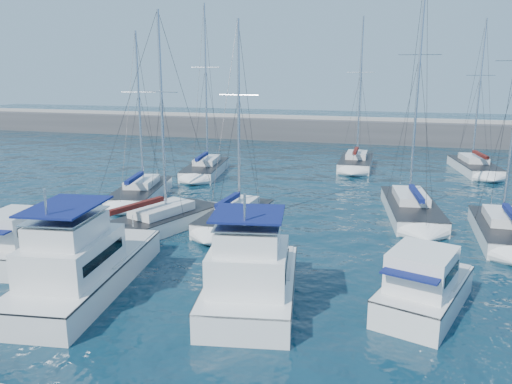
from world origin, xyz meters
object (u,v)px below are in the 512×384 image
(sailboat_mid_a, at_px, (141,192))
(sailboat_back_c, at_px, (474,166))
(motor_yacht_port_inner, at_px, (82,268))
(sailboat_mid_d, at_px, (411,208))
(motor_yacht_stbd_outer, at_px, (423,290))
(sailboat_mid_c, at_px, (236,217))
(sailboat_mid_e, at_px, (504,230))
(sailboat_back_b, at_px, (356,162))
(motor_yacht_port_outer, at_px, (22,244))
(sailboat_mid_b, at_px, (157,223))
(motor_yacht_stbd_inner, at_px, (251,280))
(sailboat_back_a, at_px, (206,168))

(sailboat_mid_a, xyz_separation_m, sailboat_back_c, (26.29, 19.15, 0.01))
(motor_yacht_port_inner, distance_m, sailboat_mid_d, 22.15)
(motor_yacht_stbd_outer, bearing_deg, sailboat_mid_c, 158.10)
(sailboat_mid_d, relative_size, sailboat_mid_e, 1.05)
(sailboat_back_b, bearing_deg, motor_yacht_stbd_outer, -81.04)
(motor_yacht_port_outer, bearing_deg, sailboat_mid_e, 17.32)
(motor_yacht_port_inner, height_order, sailboat_mid_c, sailboat_mid_c)
(sailboat_mid_d, bearing_deg, sailboat_mid_c, -161.34)
(sailboat_mid_e, relative_size, sailboat_back_b, 1.07)
(sailboat_back_c, bearing_deg, sailboat_mid_a, -153.60)
(sailboat_mid_b, bearing_deg, sailboat_mid_e, 30.81)
(motor_yacht_stbd_inner, relative_size, sailboat_mid_a, 0.62)
(motor_yacht_port_inner, relative_size, motor_yacht_stbd_inner, 1.29)
(motor_yacht_port_outer, relative_size, sailboat_back_a, 0.38)
(motor_yacht_stbd_outer, distance_m, sailboat_back_b, 32.23)
(motor_yacht_stbd_inner, bearing_deg, sailboat_mid_c, 101.49)
(sailboat_back_a, xyz_separation_m, sailboat_back_b, (13.68, 7.55, -0.01))
(motor_yacht_stbd_inner, bearing_deg, motor_yacht_stbd_outer, 1.68)
(motor_yacht_stbd_inner, relative_size, sailboat_mid_b, 0.60)
(sailboat_mid_b, relative_size, sailboat_back_a, 0.84)
(motor_yacht_stbd_inner, height_order, sailboat_back_b, sailboat_back_b)
(motor_yacht_port_outer, height_order, sailboat_mid_d, sailboat_mid_d)
(sailboat_mid_b, bearing_deg, sailboat_back_a, 121.11)
(sailboat_mid_d, bearing_deg, sailboat_back_a, 145.20)
(motor_yacht_port_inner, bearing_deg, sailboat_mid_e, 26.30)
(sailboat_mid_b, relative_size, sailboat_mid_d, 0.78)
(sailboat_mid_c, distance_m, sailboat_back_b, 23.24)
(motor_yacht_stbd_outer, relative_size, sailboat_mid_b, 0.47)
(sailboat_back_b, bearing_deg, sailboat_mid_e, -64.19)
(sailboat_mid_c, bearing_deg, sailboat_back_a, 121.71)
(motor_yacht_port_inner, xyz_separation_m, motor_yacht_stbd_outer, (14.51, 2.37, -0.19))
(motor_yacht_stbd_inner, bearing_deg, sailboat_back_a, 105.42)
(sailboat_back_a, bearing_deg, sailboat_mid_c, -70.50)
(sailboat_mid_a, height_order, sailboat_mid_c, sailboat_mid_c)
(motor_yacht_stbd_outer, xyz_separation_m, sailboat_back_b, (-5.71, 31.72, -0.42))
(sailboat_mid_c, distance_m, sailboat_mid_e, 16.21)
(motor_yacht_port_inner, xyz_separation_m, sailboat_mid_d, (14.14, 17.04, -0.60))
(motor_yacht_stbd_inner, xyz_separation_m, sailboat_back_c, (12.70, 34.21, -0.62))
(sailboat_mid_d, height_order, sailboat_back_b, sailboat_mid_d)
(motor_yacht_port_inner, bearing_deg, sailboat_mid_a, 102.41)
(sailboat_mid_e, height_order, sailboat_back_c, sailboat_mid_e)
(sailboat_mid_a, xyz_separation_m, sailboat_mid_c, (9.30, -4.42, 0.01))
(sailboat_mid_a, bearing_deg, sailboat_back_b, 38.30)
(sailboat_back_c, bearing_deg, sailboat_mid_b, -138.98)
(sailboat_mid_e, bearing_deg, sailboat_back_b, 116.26)
(sailboat_mid_d, bearing_deg, sailboat_mid_a, 174.86)
(sailboat_back_b, bearing_deg, motor_yacht_port_inner, -105.71)
(sailboat_mid_a, xyz_separation_m, sailboat_back_a, (1.14, 10.60, 0.03))
(sailboat_mid_a, xyz_separation_m, sailboat_mid_b, (4.95, -6.91, -0.00))
(sailboat_mid_e, bearing_deg, motor_yacht_port_outer, -156.79)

